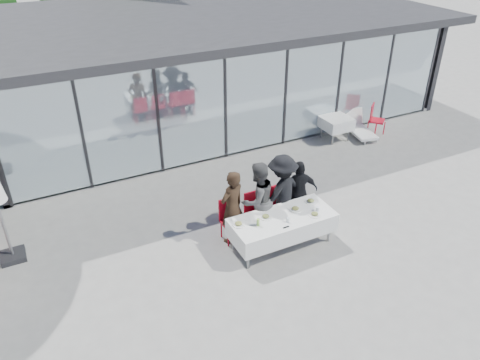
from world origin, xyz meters
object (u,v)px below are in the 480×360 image
diner_chair_b (255,210)px  lounger (358,127)px  plate_b (266,217)px  spare_chair_a (375,118)px  diner_chair_a (230,217)px  diner_d (299,192)px  plate_d (311,201)px  spare_chair_b (300,120)px  plate_c (296,209)px  spare_table_right (336,123)px  diner_a (232,207)px  dining_table (282,225)px  diner_c (282,192)px  diner_chair_c (279,203)px  folded_eyeglasses (286,227)px  juice_bottle (258,222)px  plate_a (239,224)px  diner_b (258,199)px  diner_chair_d (296,199)px  plate_extra (315,214)px

diner_chair_b → lounger: 6.21m
plate_b → spare_chair_a: 6.96m
diner_chair_a → diner_d: bearing=-3.4°
plate_d → spare_chair_b: size_ratio=0.27×
diner_chair_b → plate_c: 0.94m
spare_chair_a → lounger: (-0.50, 0.13, -0.28)m
spare_table_right → spare_chair_b: (-0.85, 0.74, -0.02)m
diner_a → spare_table_right: diner_a is taller
dining_table → diner_chair_b: bearing=109.0°
diner_chair_b → spare_chair_a: 6.59m
plate_b → lounger: 6.62m
diner_c → diner_chair_c: (0.00, 0.10, -0.37)m
plate_b → folded_eyeglasses: plate_b is taller
juice_bottle → plate_b: bearing=31.4°
diner_a → spare_table_right: bearing=-167.6°
dining_table → diner_chair_a: (-0.88, 0.75, -0.00)m
plate_a → plate_b: bearing=-2.3°
diner_b → diner_d: bearing=166.9°
diner_b → diner_c: diner_c is taller
diner_chair_a → diner_b: size_ratio=0.55×
diner_a → plate_b: diner_a is taller
diner_chair_d → juice_bottle: size_ratio=6.23×
spare_chair_a → lounger: 0.59m
spare_chair_b → lounger: 1.93m
diner_chair_c → plate_b: size_ratio=3.77×
spare_chair_b → spare_table_right: bearing=-41.4°
diner_d → plate_b: diner_d is taller
diner_d → diner_chair_d: (0.00, 0.10, -0.24)m
plate_c → juice_bottle: (-1.00, -0.14, 0.05)m
diner_b → diner_chair_d: bearing=172.3°
plate_c → spare_chair_b: 5.41m
folded_eyeglasses → lounger: 6.74m
diner_chair_c → plate_c: size_ratio=3.77×
dining_table → juice_bottle: juice_bottle is taller
dining_table → diner_chair_a: diner_chair_a is taller
dining_table → diner_chair_c: diner_chair_c is taller
diner_a → diner_chair_d: 1.73m
diner_chair_a → spare_table_right: (5.14, 3.09, 0.02)m
plate_b → juice_bottle: 0.33m
diner_chair_a → diner_chair_c: same height
diner_b → diner_chair_b: diner_b is taller
diner_chair_c → diner_chair_b: bearing=180.0°
diner_chair_a → lounger: size_ratio=0.68×
diner_d → diner_chair_d: diner_d is taller
plate_extra → spare_chair_b: (2.78, 4.84, -0.24)m
plate_extra → diner_chair_a: bearing=146.4°
dining_table → juice_bottle: (-0.61, -0.04, 0.29)m
diner_b → diner_c: size_ratio=0.98×
diner_a → spare_chair_a: 7.20m
dining_table → diner_d: size_ratio=1.45×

